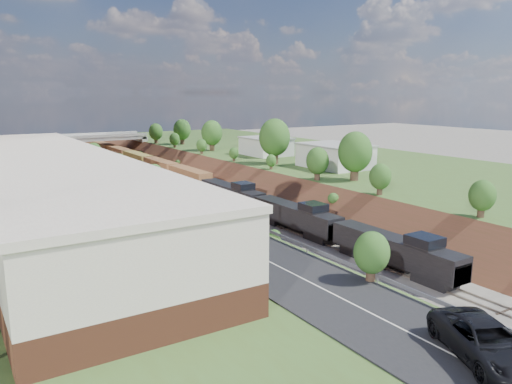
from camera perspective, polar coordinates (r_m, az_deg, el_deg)
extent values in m
cube|color=#425B25|center=(104.73, 9.98, 2.39)|extent=(44.00, 180.00, 5.00)
cube|color=brown|center=(82.78, -13.33, -1.86)|extent=(10.00, 180.00, 10.00)
cube|color=brown|center=(92.03, -0.29, -0.24)|extent=(10.00, 180.00, 10.00)
cube|color=gray|center=(85.74, -8.03, -1.15)|extent=(1.58, 180.00, 0.18)
cube|color=gray|center=(87.94, -4.94, -0.77)|extent=(1.58, 180.00, 0.18)
cube|color=black|center=(80.50, -16.52, 1.27)|extent=(8.00, 180.00, 0.10)
cube|color=#99999E|center=(81.60, -13.77, 1.90)|extent=(0.06, 171.00, 0.30)
cube|color=brown|center=(56.54, -22.59, -2.16)|extent=(14.00, 62.00, 2.20)
cube|color=beige|center=(55.92, -22.84, 1.08)|extent=(14.00, 62.00, 4.30)
cube|color=beige|center=(55.58, -23.03, 3.51)|extent=(14.30, 62.30, 0.50)
cube|color=gray|center=(141.60, -21.87, 4.28)|extent=(1.50, 8.00, 6.20)
cube|color=gray|center=(147.45, -13.05, 5.05)|extent=(1.50, 8.00, 6.20)
cube|color=gray|center=(143.80, -17.44, 5.91)|extent=(24.00, 8.00, 1.00)
cube|color=gray|center=(139.88, -17.03, 6.13)|extent=(24.00, 0.30, 0.80)
cube|color=gray|center=(147.59, -17.87, 6.32)|extent=(24.00, 0.30, 0.80)
cube|color=silver|center=(91.92, 9.02, 4.03)|extent=(9.00, 12.00, 4.00)
cube|color=silver|center=(109.05, 1.16, 5.18)|extent=(8.00, 10.00, 3.60)
cylinder|color=#473323|center=(78.90, 11.17, 2.26)|extent=(1.30, 1.30, 2.62)
ellipsoid|color=#355C20|center=(78.48, 11.26, 4.53)|extent=(5.25, 5.25, 6.30)
cylinder|color=#473323|center=(46.01, 2.01, -4.86)|extent=(0.66, 0.66, 1.22)
ellipsoid|color=#355C20|center=(45.63, 2.02, -3.09)|extent=(2.45, 2.45, 2.94)
cube|color=black|center=(52.40, 19.75, -9.45)|extent=(2.40, 4.00, 0.90)
cube|color=black|center=(55.00, 15.56, -6.30)|extent=(2.75, 16.50, 2.55)
cube|color=black|center=(51.12, 21.18, -8.47)|extent=(2.53, 3.00, 1.80)
cube|color=silver|center=(50.80, 21.26, -7.40)|extent=(2.53, 3.00, 0.15)
cube|color=black|center=(52.15, 18.72, -5.25)|extent=(2.70, 3.10, 0.90)
cube|color=black|center=(67.46, 4.53, -2.67)|extent=(2.75, 16.50, 2.55)
cube|color=black|center=(81.78, -2.82, -0.17)|extent=(2.75, 16.50, 2.55)
cube|color=brown|center=(130.43, -14.50, 3.95)|extent=(2.75, 88.50, 3.30)
imported|color=black|center=(28.74, 24.78, -15.24)|extent=(5.80, 7.73, 1.95)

